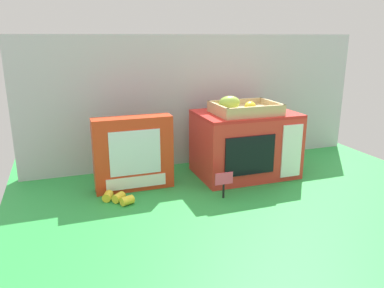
{
  "coord_description": "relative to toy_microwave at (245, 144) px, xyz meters",
  "views": [
    {
      "loc": [
        -0.61,
        -1.41,
        0.58
      ],
      "look_at": [
        -0.12,
        -0.01,
        0.16
      ],
      "focal_mm": 35.37,
      "sensor_mm": 36.0,
      "label": 1
    }
  ],
  "objects": [
    {
      "name": "ground_plane",
      "position": [
        -0.12,
        0.01,
        -0.14
      ],
      "size": [
        1.7,
        1.7,
        0.0
      ],
      "primitive_type": "plane",
      "color": "green",
      "rests_on": "ground"
    },
    {
      "name": "display_back_panel",
      "position": [
        -0.12,
        0.24,
        0.16
      ],
      "size": [
        1.61,
        0.03,
        0.59
      ],
      "primitive_type": "cube",
      "color": "#B7BABF",
      "rests_on": "ground"
    },
    {
      "name": "toy_microwave",
      "position": [
        0.0,
        0.0,
        0.0
      ],
      "size": [
        0.41,
        0.29,
        0.27
      ],
      "color": "red",
      "rests_on": "ground"
    },
    {
      "name": "food_groups_crate",
      "position": [
        -0.03,
        -0.03,
        0.16
      ],
      "size": [
        0.26,
        0.2,
        0.08
      ],
      "color": "tan",
      "rests_on": "toy_microwave"
    },
    {
      "name": "cookie_set_box",
      "position": [
        -0.49,
        -0.01,
        0.01
      ],
      "size": [
        0.3,
        0.08,
        0.29
      ],
      "color": "red",
      "rests_on": "ground"
    },
    {
      "name": "loose_toy_banana",
      "position": [
        -0.57,
        -0.12,
        -0.12
      ],
      "size": [
        0.11,
        0.11,
        0.03
      ],
      "color": "yellow",
      "rests_on": "ground"
    },
    {
      "name": "price_sign",
      "position": [
        -0.19,
        -0.21,
        -0.07
      ],
      "size": [
        0.07,
        0.01,
        0.1
      ],
      "color": "black",
      "rests_on": "ground"
    }
  ]
}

